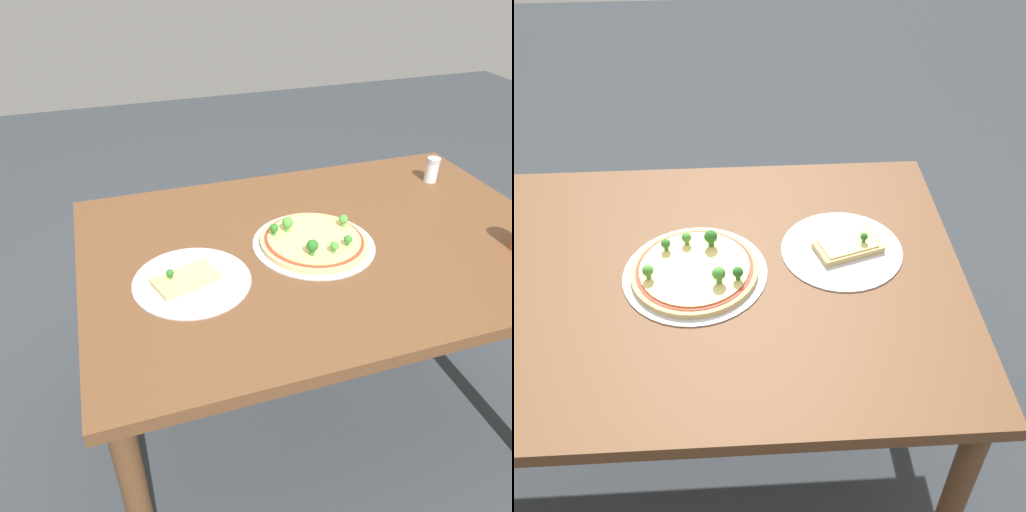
{
  "view_description": "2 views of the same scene",
  "coord_description": "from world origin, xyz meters",
  "views": [
    {
      "loc": [
        -0.57,
        -1.1,
        1.53
      ],
      "look_at": [
        -0.22,
        -0.04,
        0.78
      ],
      "focal_mm": 35.0,
      "sensor_mm": 36.0,
      "label": 1
    },
    {
      "loc": [
        -0.15,
        1.14,
        1.82
      ],
      "look_at": [
        -0.22,
        -0.04,
        0.78
      ],
      "focal_mm": 45.0,
      "sensor_mm": 36.0,
      "label": 2
    }
  ],
  "objects": [
    {
      "name": "ground_plane",
      "position": [
        0.0,
        0.0,
        0.0
      ],
      "size": [
        8.0,
        8.0,
        0.0
      ],
      "primitive_type": "plane",
      "color": "#33383D"
    },
    {
      "name": "dining_table",
      "position": [
        0.0,
        0.0,
        0.67
      ],
      "size": [
        1.39,
        0.94,
        0.76
      ],
      "color": "brown",
      "rests_on": "ground_plane"
    },
    {
      "name": "pizza_tray_whole",
      "position": [
        -0.04,
        -0.01,
        0.77
      ],
      "size": [
        0.35,
        0.35,
        0.07
      ],
      "color": "#B7B7BC",
      "rests_on": "dining_table"
    },
    {
      "name": "pizza_tray_slice",
      "position": [
        -0.42,
        -0.07,
        0.77
      ],
      "size": [
        0.31,
        0.31,
        0.05
      ],
      "color": "#B7B7BC",
      "rests_on": "dining_table"
    }
  ]
}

